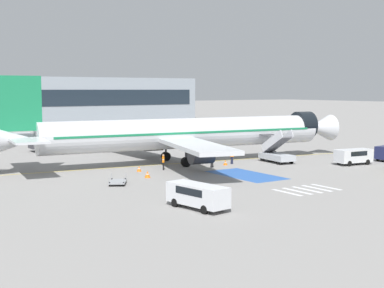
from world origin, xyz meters
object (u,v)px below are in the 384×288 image
object	(u,v)px
baggage_cart	(118,182)
traffic_cone_2	(139,169)
traffic_cone_0	(148,174)
service_van_3	(353,155)
ground_crew_2	(212,158)
ground_crew_0	(163,161)
terminal_building	(15,100)
ground_crew_1	(232,155)
boarding_stairs_forward	(276,154)
fuel_tanker	(63,138)
service_van_0	(198,194)
traffic_cone_1	(225,163)
airliner	(184,133)

from	to	relation	value
baggage_cart	traffic_cone_2	world-z (taller)	baggage_cart
traffic_cone_0	service_van_3	bearing A→B (deg)	-11.46
service_van_3	ground_crew_2	distance (m)	16.93
ground_crew_0	baggage_cart	bearing A→B (deg)	-20.40
ground_crew_2	terminal_building	xyz separation A→B (m)	(2.23, 90.31, 4.97)
ground_crew_0	ground_crew_1	distance (m)	9.22
boarding_stairs_forward	fuel_tanker	size ratio (longest dim) A/B	0.55
service_van_3	baggage_cart	size ratio (longest dim) A/B	1.56
traffic_cone_2	traffic_cone_0	bearing A→B (deg)	-105.94
ground_crew_2	traffic_cone_2	size ratio (longest dim) A/B	3.19
service_van_0	traffic_cone_2	distance (m)	19.13
baggage_cart	ground_crew_2	distance (m)	14.21
service_van_0	service_van_3	world-z (taller)	service_van_0
fuel_tanker	traffic_cone_2	bearing A→B (deg)	0.04
fuel_tanker	traffic_cone_0	bearing A→B (deg)	-2.23
traffic_cone_1	terminal_building	xyz separation A→B (m)	(-0.25, 89.52, 5.76)
service_van_0	ground_crew_1	size ratio (longest dim) A/B	3.04
boarding_stairs_forward	baggage_cart	distance (m)	22.94
boarding_stairs_forward	ground_crew_2	world-z (taller)	boarding_stairs_forward
fuel_tanker	service_van_0	bearing A→B (deg)	-6.06
fuel_tanker	baggage_cart	bearing A→B (deg)	-9.81
baggage_cart	ground_crew_0	size ratio (longest dim) A/B	1.73
ground_crew_0	traffic_cone_1	world-z (taller)	ground_crew_0
service_van_0	traffic_cone_2	bearing A→B (deg)	66.31
ground_crew_0	ground_crew_2	bearing A→B (deg)	110.68
boarding_stairs_forward	service_van_0	xyz separation A→B (m)	(-22.11, -15.86, 0.11)
airliner	service_van_0	size ratio (longest dim) A/B	8.32
fuel_tanker	service_van_3	bearing A→B (deg)	35.45
traffic_cone_0	airliner	bearing A→B (deg)	38.91
boarding_stairs_forward	traffic_cone_0	bearing A→B (deg)	-168.55
ground_crew_2	traffic_cone_2	world-z (taller)	ground_crew_2
ground_crew_1	ground_crew_0	bearing A→B (deg)	-174.20
boarding_stairs_forward	traffic_cone_2	size ratio (longest dim) A/B	9.41
ground_crew_1	traffic_cone_0	world-z (taller)	ground_crew_1
fuel_tanker	ground_crew_2	bearing A→B (deg)	17.57
traffic_cone_1	ground_crew_0	bearing A→B (deg)	175.11
service_van_0	ground_crew_2	distance (m)	21.09
service_van_0	service_van_3	bearing A→B (deg)	9.03
boarding_stairs_forward	ground_crew_0	bearing A→B (deg)	178.52
airliner	fuel_tanker	size ratio (longest dim) A/B	4.59
ground_crew_2	traffic_cone_1	xyz separation A→B (m)	(2.49, 0.79, -0.78)
boarding_stairs_forward	ground_crew_2	distance (m)	9.11
traffic_cone_1	service_van_3	bearing A→B (deg)	-31.77
fuel_tanker	ground_crew_0	distance (m)	25.03
boarding_stairs_forward	baggage_cart	world-z (taller)	boarding_stairs_forward
traffic_cone_0	terminal_building	xyz separation A→B (m)	(11.68, 92.46, 5.70)
traffic_cone_0	traffic_cone_2	xyz separation A→B (m)	(1.17, 4.08, -0.05)
service_van_0	baggage_cart	bearing A→B (deg)	83.32
ground_crew_2	traffic_cone_2	xyz separation A→B (m)	(-8.29, 1.93, -0.78)
ground_crew_1	traffic_cone_0	distance (m)	13.57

